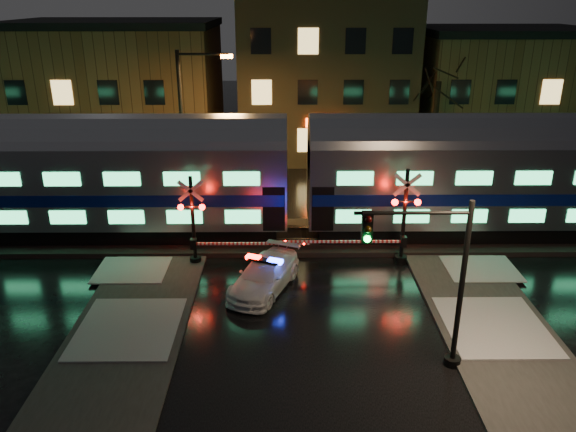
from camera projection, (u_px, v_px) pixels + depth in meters
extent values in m
plane|color=black|center=(308.00, 289.00, 22.72)|extent=(120.00, 120.00, 0.00)
cube|color=black|center=(304.00, 237.00, 27.33)|extent=(90.00, 4.20, 0.24)
cube|color=#2D2D2D|center=(103.00, 384.00, 17.06)|extent=(4.00, 20.00, 0.12)
cube|color=#2D2D2D|center=(529.00, 382.00, 17.16)|extent=(4.00, 20.00, 0.12)
cube|color=brown|center=(121.00, 91.00, 41.45)|extent=(14.00, 10.00, 9.00)
cube|color=brown|center=(323.00, 73.00, 41.57)|extent=(12.00, 11.00, 11.50)
cube|color=brown|center=(498.00, 94.00, 41.76)|extent=(12.00, 10.00, 8.50)
cube|color=black|center=(28.00, 228.00, 27.04)|extent=(24.00, 2.40, 0.80)
cube|color=#B7BAC1|center=(20.00, 183.00, 26.19)|extent=(25.00, 3.05, 3.80)
cube|color=navy|center=(21.00, 191.00, 26.34)|extent=(24.75, 3.09, 0.55)
cube|color=#40F390|center=(9.00, 218.00, 25.17)|extent=(21.00, 0.05, 0.62)
cube|color=#40F390|center=(2.00, 179.00, 24.51)|extent=(21.00, 0.05, 0.62)
cylinder|color=#B7BAC1|center=(13.00, 147.00, 25.57)|extent=(25.00, 3.05, 3.05)
cube|color=black|center=(564.00, 226.00, 27.24)|extent=(24.00, 2.40, 0.80)
cube|color=#B7BAC1|center=(573.00, 181.00, 26.40)|extent=(25.00, 3.05, 3.80)
cube|color=navy|center=(572.00, 189.00, 26.54)|extent=(24.75, 3.09, 0.55)
imported|color=white|center=(264.00, 275.00, 22.47)|extent=(3.26, 4.69, 1.26)
cube|color=black|center=(264.00, 260.00, 22.22)|extent=(1.35, 0.80, 0.08)
cube|color=#FF0C05|center=(253.00, 257.00, 22.37)|extent=(0.65, 0.49, 0.15)
cube|color=#1426FF|center=(275.00, 261.00, 22.05)|extent=(0.65, 0.49, 0.15)
cylinder|color=black|center=(401.00, 259.00, 24.93)|extent=(0.54, 0.54, 0.32)
cylinder|color=black|center=(404.00, 217.00, 24.20)|extent=(0.17, 0.17, 4.32)
sphere|color=#FF0C05|center=(395.00, 202.00, 23.75)|extent=(0.28, 0.28, 0.28)
sphere|color=#FF0C05|center=(418.00, 202.00, 23.76)|extent=(0.28, 0.28, 0.28)
cube|color=white|center=(341.00, 242.00, 24.32)|extent=(5.40, 0.10, 0.10)
cube|color=black|center=(403.00, 241.00, 24.34)|extent=(0.25, 0.30, 0.45)
cylinder|color=black|center=(196.00, 260.00, 24.86)|extent=(0.50, 0.50, 0.30)
cylinder|color=black|center=(193.00, 221.00, 24.18)|extent=(0.16, 0.16, 4.03)
sphere|color=#FF0C05|center=(181.00, 207.00, 23.75)|extent=(0.26, 0.26, 0.26)
sphere|color=#FF0C05|center=(202.00, 207.00, 23.76)|extent=(0.26, 0.26, 0.26)
cube|color=white|center=(252.00, 244.00, 24.32)|extent=(5.04, 0.10, 0.10)
cube|color=black|center=(194.00, 244.00, 24.30)|extent=(0.25, 0.30, 0.45)
cylinder|color=black|center=(452.00, 361.00, 18.00)|extent=(0.52, 0.52, 0.28)
cylinder|color=black|center=(461.00, 288.00, 17.03)|extent=(0.17, 0.17, 5.62)
cylinder|color=black|center=(413.00, 213.00, 16.12)|extent=(3.37, 0.11, 0.11)
cube|color=black|center=(367.00, 227.00, 16.11)|extent=(0.30, 0.26, 0.94)
sphere|color=#0CFF3F|center=(367.00, 239.00, 16.07)|extent=(0.21, 0.21, 0.21)
cylinder|color=black|center=(183.00, 134.00, 29.48)|extent=(0.21, 0.21, 8.57)
cylinder|color=black|center=(203.00, 54.00, 28.00)|extent=(2.57, 0.13, 0.13)
cube|color=orange|center=(227.00, 56.00, 28.05)|extent=(0.59, 0.30, 0.19)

